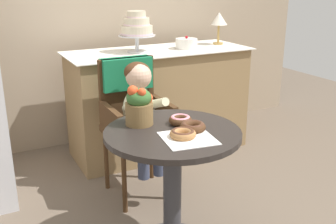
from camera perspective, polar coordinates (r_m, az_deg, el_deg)
name	(u,v)px	position (r m, az deg, el deg)	size (l,w,h in m)	color
cafe_table	(172,167)	(2.19, 0.62, -7.82)	(0.72, 0.72, 0.72)	#282321
wicker_chair	(132,105)	(2.80, -5.09, 1.01)	(0.42, 0.45, 0.95)	#472D19
seated_child	(141,106)	(2.65, -3.85, 0.90)	(0.27, 0.32, 0.73)	beige
paper_napkin	(188,138)	(2.00, 2.86, -3.72)	(0.25, 0.25, 0.00)	white
donut_front	(182,134)	(2.00, 1.99, -3.06)	(0.13, 0.13, 0.04)	#AD7542
donut_mid	(180,120)	(2.19, 1.76, -1.08)	(0.13, 0.13, 0.05)	#4C2D19
donut_side	(193,126)	(2.10, 3.52, -2.02)	(0.13, 0.13, 0.04)	#4C2D19
flower_vase	(139,106)	(2.17, -4.10, 0.86)	(0.15, 0.15, 0.22)	brown
display_counter	(159,101)	(3.52, -1.25, 1.56)	(1.56, 0.62, 0.90)	#93754C
tiered_cake_stand	(137,27)	(3.31, -4.45, 11.83)	(0.30, 0.30, 0.33)	silver
round_layer_cake	(186,44)	(3.49, 2.62, 9.62)	(0.19, 0.19, 0.11)	white
table_lamp	(219,20)	(3.73, 7.20, 12.75)	(0.15, 0.15, 0.28)	#B28C47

